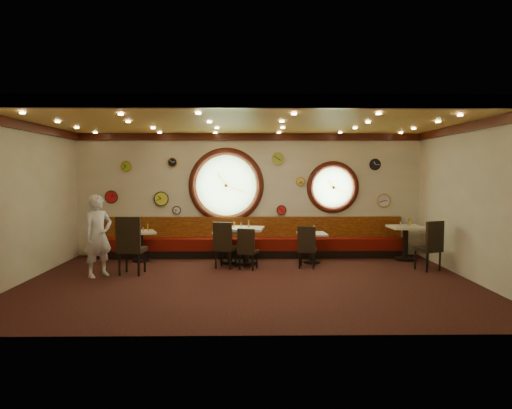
# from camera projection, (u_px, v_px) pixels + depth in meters

# --- Properties ---
(floor) EXTENTS (9.00, 6.00, 0.00)m
(floor) POSITION_uv_depth(u_px,v_px,m) (249.00, 282.00, 9.11)
(floor) COLOR black
(floor) RESTS_ON ground
(ceiling) EXTENTS (9.00, 6.00, 0.02)m
(ceiling) POSITION_uv_depth(u_px,v_px,m) (249.00, 120.00, 8.88)
(ceiling) COLOR #C38A37
(ceiling) RESTS_ON wall_back
(wall_back) EXTENTS (9.00, 0.02, 3.20)m
(wall_back) POSITION_uv_depth(u_px,v_px,m) (249.00, 195.00, 11.99)
(wall_back) COLOR beige
(wall_back) RESTS_ON floor
(wall_front) EXTENTS (9.00, 0.02, 3.20)m
(wall_front) POSITION_uv_depth(u_px,v_px,m) (249.00, 217.00, 6.00)
(wall_front) COLOR beige
(wall_front) RESTS_ON floor
(wall_left) EXTENTS (0.02, 6.00, 3.20)m
(wall_left) POSITION_uv_depth(u_px,v_px,m) (20.00, 202.00, 8.93)
(wall_left) COLOR beige
(wall_left) RESTS_ON floor
(wall_right) EXTENTS (0.02, 6.00, 3.20)m
(wall_right) POSITION_uv_depth(u_px,v_px,m) (475.00, 202.00, 9.06)
(wall_right) COLOR beige
(wall_right) RESTS_ON floor
(molding_back) EXTENTS (9.00, 0.10, 0.18)m
(molding_back) POSITION_uv_depth(u_px,v_px,m) (249.00, 137.00, 11.83)
(molding_back) COLOR #38110A
(molding_back) RESTS_ON wall_back
(molding_front) EXTENTS (9.00, 0.10, 0.18)m
(molding_front) POSITION_uv_depth(u_px,v_px,m) (249.00, 102.00, 5.95)
(molding_front) COLOR #38110A
(molding_front) RESTS_ON wall_back
(molding_left) EXTENTS (0.10, 6.00, 0.18)m
(molding_left) POSITION_uv_depth(u_px,v_px,m) (19.00, 125.00, 8.83)
(molding_left) COLOR #38110A
(molding_left) RESTS_ON wall_back
(molding_right) EXTENTS (0.10, 6.00, 0.18)m
(molding_right) POSITION_uv_depth(u_px,v_px,m) (475.00, 125.00, 8.95)
(molding_right) COLOR #38110A
(molding_right) RESTS_ON wall_back
(banquette_base) EXTENTS (8.00, 0.55, 0.20)m
(banquette_base) POSITION_uv_depth(u_px,v_px,m) (249.00, 253.00, 11.81)
(banquette_base) COLOR black
(banquette_base) RESTS_ON floor
(banquette_seat) EXTENTS (8.00, 0.55, 0.30)m
(banquette_seat) POSITION_uv_depth(u_px,v_px,m) (249.00, 244.00, 11.79)
(banquette_seat) COLOR #5A0C07
(banquette_seat) RESTS_ON banquette_base
(banquette_back) EXTENTS (8.00, 0.10, 0.55)m
(banquette_back) POSITION_uv_depth(u_px,v_px,m) (249.00, 227.00, 11.99)
(banquette_back) COLOR #5E0E07
(banquette_back) RESTS_ON wall_back
(porthole_left_glass) EXTENTS (1.66, 0.02, 1.66)m
(porthole_left_glass) POSITION_uv_depth(u_px,v_px,m) (226.00, 185.00, 11.96)
(porthole_left_glass) COLOR #90C979
(porthole_left_glass) RESTS_ON wall_back
(porthole_left_frame) EXTENTS (1.98, 0.18, 1.98)m
(porthole_left_frame) POSITION_uv_depth(u_px,v_px,m) (226.00, 185.00, 11.94)
(porthole_left_frame) COLOR #38110A
(porthole_left_frame) RESTS_ON wall_back
(porthole_left_ring) EXTENTS (1.61, 0.03, 1.61)m
(porthole_left_ring) POSITION_uv_depth(u_px,v_px,m) (226.00, 185.00, 11.91)
(porthole_left_ring) COLOR gold
(porthole_left_ring) RESTS_ON wall_back
(porthole_right_glass) EXTENTS (1.10, 0.02, 1.10)m
(porthole_right_glass) POSITION_uv_depth(u_px,v_px,m) (333.00, 187.00, 12.00)
(porthole_right_glass) COLOR #90C979
(porthole_right_glass) RESTS_ON wall_back
(porthole_right_frame) EXTENTS (1.38, 0.18, 1.38)m
(porthole_right_frame) POSITION_uv_depth(u_px,v_px,m) (333.00, 187.00, 11.98)
(porthole_right_frame) COLOR #38110A
(porthole_right_frame) RESTS_ON wall_back
(porthole_right_ring) EXTENTS (1.09, 0.03, 1.09)m
(porthole_right_ring) POSITION_uv_depth(u_px,v_px,m) (333.00, 187.00, 11.95)
(porthole_right_ring) COLOR gold
(porthole_right_ring) RESTS_ON wall_back
(wall_clock_0) EXTENTS (0.36, 0.03, 0.36)m
(wall_clock_0) POSITION_uv_depth(u_px,v_px,m) (161.00, 199.00, 11.92)
(wall_clock_0) COLOR yellow
(wall_clock_0) RESTS_ON wall_back
(wall_clock_1) EXTENTS (0.34, 0.03, 0.34)m
(wall_clock_1) POSITION_uv_depth(u_px,v_px,m) (384.00, 201.00, 12.01)
(wall_clock_1) COLOR silver
(wall_clock_1) RESTS_ON wall_back
(wall_clock_2) EXTENTS (0.20, 0.03, 0.20)m
(wall_clock_2) POSITION_uv_depth(u_px,v_px,m) (177.00, 210.00, 11.95)
(wall_clock_2) COLOR white
(wall_clock_2) RESTS_ON wall_back
(wall_clock_3) EXTENTS (0.22, 0.03, 0.22)m
(wall_clock_3) POSITION_uv_depth(u_px,v_px,m) (301.00, 182.00, 11.94)
(wall_clock_3) COLOR #F8CD52
(wall_clock_3) RESTS_ON wall_back
(wall_clock_4) EXTENTS (0.30, 0.03, 0.30)m
(wall_clock_4) POSITION_uv_depth(u_px,v_px,m) (278.00, 159.00, 11.89)
(wall_clock_4) COLOR #9ABB3A
(wall_clock_4) RESTS_ON wall_back
(wall_clock_5) EXTENTS (0.24, 0.03, 0.24)m
(wall_clock_5) POSITION_uv_depth(u_px,v_px,m) (281.00, 210.00, 11.99)
(wall_clock_5) COLOR red
(wall_clock_5) RESTS_ON wall_back
(wall_clock_6) EXTENTS (0.26, 0.03, 0.26)m
(wall_clock_6) POSITION_uv_depth(u_px,v_px,m) (126.00, 166.00, 11.85)
(wall_clock_6) COLOR #85C026
(wall_clock_6) RESTS_ON wall_back
(wall_clock_7) EXTENTS (0.32, 0.03, 0.32)m
(wall_clock_7) POSITION_uv_depth(u_px,v_px,m) (111.00, 197.00, 11.90)
(wall_clock_7) COLOR red
(wall_clock_7) RESTS_ON wall_back
(wall_clock_8) EXTENTS (0.28, 0.03, 0.28)m
(wall_clock_8) POSITION_uv_depth(u_px,v_px,m) (375.00, 164.00, 11.94)
(wall_clock_8) COLOR black
(wall_clock_8) RESTS_ON wall_back
(wall_clock_9) EXTENTS (0.24, 0.03, 0.24)m
(wall_clock_9) POSITION_uv_depth(u_px,v_px,m) (172.00, 162.00, 11.86)
(wall_clock_9) COLOR black
(wall_clock_9) RESTS_ON wall_back
(table_a) EXTENTS (0.87, 0.87, 0.75)m
(table_a) POSITION_uv_depth(u_px,v_px,m) (141.00, 242.00, 11.22)
(table_a) COLOR black
(table_a) RESTS_ON floor
(table_b) EXTENTS (0.79, 0.79, 0.80)m
(table_b) POSITION_uv_depth(u_px,v_px,m) (230.00, 242.00, 11.00)
(table_b) COLOR black
(table_b) RESTS_ON floor
(table_c) EXTENTS (0.92, 0.92, 0.88)m
(table_c) POSITION_uv_depth(u_px,v_px,m) (246.00, 241.00, 10.84)
(table_c) COLOR black
(table_c) RESTS_ON floor
(table_d) EXTENTS (0.69, 0.69, 0.73)m
(table_d) POSITION_uv_depth(u_px,v_px,m) (312.00, 244.00, 11.03)
(table_d) COLOR black
(table_d) RESTS_ON floor
(table_e) EXTENTS (0.80, 0.80, 0.86)m
(table_e) POSITION_uv_depth(u_px,v_px,m) (405.00, 239.00, 11.36)
(table_e) COLOR black
(table_e) RESTS_ON floor
(chair_a) EXTENTS (0.57, 0.57, 0.78)m
(chair_a) POSITION_uv_depth(u_px,v_px,m) (130.00, 242.00, 9.68)
(chair_a) COLOR black
(chair_a) RESTS_ON floor
(chair_b) EXTENTS (0.57, 0.57, 0.66)m
(chair_b) POSITION_uv_depth(u_px,v_px,m) (224.00, 242.00, 10.36)
(chair_b) COLOR black
(chair_b) RESTS_ON floor
(chair_c) EXTENTS (0.50, 0.50, 0.58)m
(chair_c) POSITION_uv_depth(u_px,v_px,m) (247.00, 246.00, 10.21)
(chair_c) COLOR black
(chair_c) RESTS_ON floor
(chair_d) EXTENTS (0.49, 0.49, 0.60)m
(chair_d) POSITION_uv_depth(u_px,v_px,m) (307.00, 244.00, 10.38)
(chair_d) COLOR black
(chair_d) RESTS_ON floor
(chair_e) EXTENTS (0.61, 0.61, 0.69)m
(chair_e) POSITION_uv_depth(u_px,v_px,m) (431.00, 242.00, 10.09)
(chair_e) COLOR black
(chair_e) RESTS_ON floor
(condiment_a_salt) EXTENTS (0.04, 0.04, 0.10)m
(condiment_a_salt) POSITION_uv_depth(u_px,v_px,m) (139.00, 229.00, 11.27)
(condiment_a_salt) COLOR silver
(condiment_a_salt) RESTS_ON table_a
(condiment_b_salt) EXTENTS (0.04, 0.04, 0.10)m
(condiment_b_salt) POSITION_uv_depth(u_px,v_px,m) (228.00, 228.00, 11.03)
(condiment_b_salt) COLOR #BDBDC1
(condiment_b_salt) RESTS_ON table_b
(condiment_c_salt) EXTENTS (0.04, 0.04, 0.11)m
(condiment_c_salt) POSITION_uv_depth(u_px,v_px,m) (241.00, 225.00, 10.91)
(condiment_c_salt) COLOR silver
(condiment_c_salt) RESTS_ON table_c
(condiment_d_salt) EXTENTS (0.04, 0.04, 0.10)m
(condiment_d_salt) POSITION_uv_depth(u_px,v_px,m) (307.00, 230.00, 11.09)
(condiment_d_salt) COLOR silver
(condiment_d_salt) RESTS_ON table_d
(condiment_a_pepper) EXTENTS (0.04, 0.04, 0.10)m
(condiment_a_pepper) POSITION_uv_depth(u_px,v_px,m) (143.00, 229.00, 11.17)
(condiment_a_pepper) COLOR silver
(condiment_a_pepper) RESTS_ON table_a
(condiment_b_pepper) EXTENTS (0.04, 0.04, 0.10)m
(condiment_b_pepper) POSITION_uv_depth(u_px,v_px,m) (231.00, 228.00, 10.94)
(condiment_b_pepper) COLOR silver
(condiment_b_pepper) RESTS_ON table_b
(condiment_c_pepper) EXTENTS (0.04, 0.04, 0.10)m
(condiment_c_pepper) POSITION_uv_depth(u_px,v_px,m) (248.00, 226.00, 10.80)
(condiment_c_pepper) COLOR silver
(condiment_c_pepper) RESTS_ON table_c
(condiment_d_pepper) EXTENTS (0.04, 0.04, 0.11)m
(condiment_d_pepper) POSITION_uv_depth(u_px,v_px,m) (311.00, 231.00, 11.01)
(condiment_d_pepper) COLOR silver
(condiment_d_pepper) RESTS_ON table_d
(condiment_a_bottle) EXTENTS (0.05, 0.05, 0.17)m
(condiment_a_bottle) POSITION_uv_depth(u_px,v_px,m) (148.00, 227.00, 11.32)
(condiment_a_bottle) COLOR gold
(condiment_a_bottle) RESTS_ON table_a
(condiment_b_bottle) EXTENTS (0.06, 0.06, 0.18)m
(condiment_b_bottle) POSITION_uv_depth(u_px,v_px,m) (234.00, 226.00, 11.07)
(condiment_b_bottle) COLOR gold
(condiment_b_bottle) RESTS_ON table_b
(condiment_c_bottle) EXTENTS (0.05, 0.05, 0.17)m
(condiment_c_bottle) POSITION_uv_depth(u_px,v_px,m) (249.00, 224.00, 10.90)
(condiment_c_bottle) COLOR yellow
(condiment_c_bottle) RESTS_ON table_c
(condiment_d_bottle) EXTENTS (0.05, 0.05, 0.17)m
(condiment_d_bottle) POSITION_uv_depth(u_px,v_px,m) (314.00, 229.00, 11.09)
(condiment_d_bottle) COLOR orange
(condiment_d_bottle) RESTS_ON table_d
(condiment_e_salt) EXTENTS (0.04, 0.04, 0.10)m
(condiment_e_salt) POSITION_uv_depth(u_px,v_px,m) (400.00, 224.00, 11.39)
(condiment_e_salt) COLOR silver
(condiment_e_salt) RESTS_ON table_e
(condiment_e_pepper) EXTENTS (0.03, 0.03, 0.10)m
(condiment_e_pepper) POSITION_uv_depth(u_px,v_px,m) (408.00, 224.00, 11.29)
(condiment_e_pepper) COLOR silver
(condiment_e_pepper) RESTS_ON table_e
(condiment_e_bottle) EXTENTS (0.06, 0.06, 0.18)m
(condiment_e_bottle) POSITION_uv_depth(u_px,v_px,m) (410.00, 222.00, 11.44)
(condiment_e_bottle) COLOR yellow
(condiment_e_bottle) RESTS_ON table_e
(waiter) EXTENTS (0.72, 0.75, 1.72)m
(waiter) POSITION_uv_depth(u_px,v_px,m) (98.00, 236.00, 9.57)
(waiter) COLOR silver
(waiter) RESTS_ON floor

